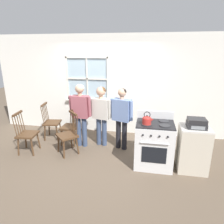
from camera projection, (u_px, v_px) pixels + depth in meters
ground_plane at (95, 154)px, 4.60m from camera, size 16.00×16.00×0.00m
wall_back at (108, 86)px, 5.51m from camera, size 6.40×0.16×2.70m
chair_by_window at (27, 134)px, 4.56m from camera, size 0.45×0.46×0.96m
chair_near_wall at (71, 127)px, 5.00m from camera, size 0.42×0.43×0.96m
chair_center_cluster at (51, 123)px, 5.30m from camera, size 0.46×0.48×0.96m
chair_near_stove at (68, 135)px, 4.52m from camera, size 0.58×0.58×0.96m
person_elderly_left at (81, 110)px, 4.72m from camera, size 0.54×0.23×1.54m
person_teen_center at (101, 110)px, 4.78m from camera, size 0.56×0.29×1.47m
person_adult_right at (122, 114)px, 4.60m from camera, size 0.57×0.33×1.47m
stove at (154, 144)px, 4.03m from camera, size 0.74×0.68×1.08m
kettle at (147, 120)px, 3.77m from camera, size 0.21×0.17×0.25m
potted_plant at (80, 97)px, 5.67m from camera, size 0.16×0.16×0.25m
side_counter at (193, 149)px, 3.88m from camera, size 0.55×0.50×0.90m
stereo at (197, 123)px, 3.70m from camera, size 0.34×0.29×0.18m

